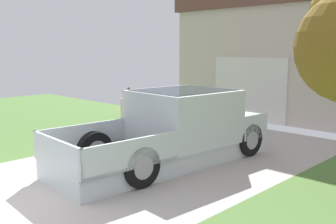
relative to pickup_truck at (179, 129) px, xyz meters
name	(u,v)px	position (x,y,z in m)	size (l,w,h in m)	color
pickup_truck	(179,129)	(0.00, 0.00, 0.00)	(2.27, 5.31, 1.65)	silver
person_with_hat	(129,116)	(-1.34, -0.37, 0.19)	(0.39, 0.37, 1.66)	navy
handbag	(118,148)	(-1.46, -0.64, -0.61)	(0.29, 0.14, 0.41)	brown
house_with_garage	(306,52)	(-1.12, 8.79, 1.73)	(8.35, 6.75, 4.90)	#BFAFA1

